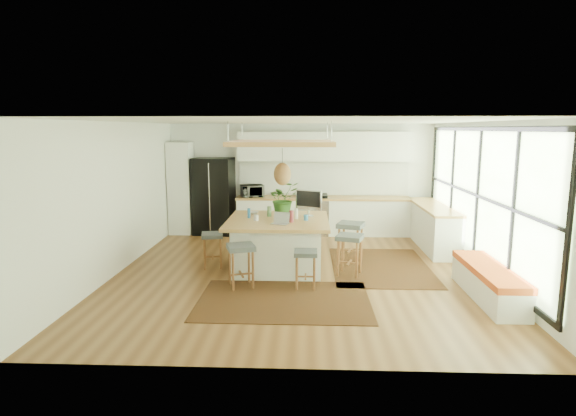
{
  "coord_description": "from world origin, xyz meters",
  "views": [
    {
      "loc": [
        0.17,
        -8.27,
        2.58
      ],
      "look_at": [
        -0.2,
        0.5,
        1.1
      ],
      "focal_mm": 29.47,
      "sensor_mm": 36.0,
      "label": 1
    }
  ],
  "objects_px": {
    "island": "(278,244)",
    "stool_right_front": "(349,256)",
    "island_plant": "(283,202)",
    "fridge": "(214,197)",
    "monitor": "(309,203)",
    "stool_near_right": "(306,267)",
    "stool_right_back": "(350,245)",
    "stool_left_side": "(213,249)",
    "microwave": "(252,190)",
    "stool_near_left": "(241,266)",
    "laptop": "(280,218)"
  },
  "relations": [
    {
      "from": "stool_near_left",
      "to": "stool_right_front",
      "type": "xyz_separation_m",
      "value": [
        1.83,
        0.73,
        0.0
      ]
    },
    {
      "from": "stool_right_front",
      "to": "microwave",
      "type": "bearing_deg",
      "value": 122.82
    },
    {
      "from": "monitor",
      "to": "laptop",
      "type": "bearing_deg",
      "value": -95.1
    },
    {
      "from": "island",
      "to": "microwave",
      "type": "height_order",
      "value": "microwave"
    },
    {
      "from": "stool_right_front",
      "to": "stool_left_side",
      "type": "xyz_separation_m",
      "value": [
        -2.52,
        0.38,
        0.0
      ]
    },
    {
      "from": "fridge",
      "to": "monitor",
      "type": "height_order",
      "value": "fridge"
    },
    {
      "from": "fridge",
      "to": "microwave",
      "type": "distance_m",
      "value": 0.97
    },
    {
      "from": "fridge",
      "to": "island_plant",
      "type": "relative_size",
      "value": 2.92
    },
    {
      "from": "fridge",
      "to": "laptop",
      "type": "bearing_deg",
      "value": -56.64
    },
    {
      "from": "monitor",
      "to": "island_plant",
      "type": "relative_size",
      "value": 0.86
    },
    {
      "from": "stool_near_right",
      "to": "microwave",
      "type": "bearing_deg",
      "value": 108.45
    },
    {
      "from": "island",
      "to": "microwave",
      "type": "xyz_separation_m",
      "value": [
        -0.81,
        2.87,
        0.64
      ]
    },
    {
      "from": "stool_left_side",
      "to": "stool_near_right",
      "type": "bearing_deg",
      "value": -32.4
    },
    {
      "from": "fridge",
      "to": "stool_right_front",
      "type": "relative_size",
      "value": 2.55
    },
    {
      "from": "island",
      "to": "monitor",
      "type": "distance_m",
      "value": 0.97
    },
    {
      "from": "stool_right_back",
      "to": "stool_left_side",
      "type": "xyz_separation_m",
      "value": [
        -2.61,
        -0.41,
        0.0
      ]
    },
    {
      "from": "stool_right_back",
      "to": "stool_right_front",
      "type": "bearing_deg",
      "value": -96.15
    },
    {
      "from": "stool_right_back",
      "to": "stool_left_side",
      "type": "relative_size",
      "value": 1.21
    },
    {
      "from": "stool_right_front",
      "to": "monitor",
      "type": "relative_size",
      "value": 1.34
    },
    {
      "from": "fridge",
      "to": "island_plant",
      "type": "distance_m",
      "value": 3.08
    },
    {
      "from": "fridge",
      "to": "stool_right_back",
      "type": "distance_m",
      "value": 4.05
    },
    {
      "from": "monitor",
      "to": "stool_left_side",
      "type": "bearing_deg",
      "value": -142.23
    },
    {
      "from": "stool_near_right",
      "to": "monitor",
      "type": "xyz_separation_m",
      "value": [
        0.04,
        1.44,
        0.83
      ]
    },
    {
      "from": "stool_near_left",
      "to": "island_plant",
      "type": "height_order",
      "value": "island_plant"
    },
    {
      "from": "microwave",
      "to": "stool_right_back",
      "type": "bearing_deg",
      "value": -66.93
    },
    {
      "from": "stool_right_back",
      "to": "microwave",
      "type": "xyz_separation_m",
      "value": [
        -2.19,
        2.47,
        0.75
      ]
    },
    {
      "from": "stool_left_side",
      "to": "microwave",
      "type": "relative_size",
      "value": 1.23
    },
    {
      "from": "island",
      "to": "stool_left_side",
      "type": "xyz_separation_m",
      "value": [
        -1.23,
        -0.01,
        -0.11
      ]
    },
    {
      "from": "microwave",
      "to": "island_plant",
      "type": "height_order",
      "value": "island_plant"
    },
    {
      "from": "microwave",
      "to": "monitor",
      "type": "bearing_deg",
      "value": -80.17
    },
    {
      "from": "island_plant",
      "to": "island",
      "type": "bearing_deg",
      "value": -99.27
    },
    {
      "from": "stool_left_side",
      "to": "laptop",
      "type": "height_order",
      "value": "laptop"
    },
    {
      "from": "stool_near_right",
      "to": "monitor",
      "type": "height_order",
      "value": "monitor"
    },
    {
      "from": "stool_near_right",
      "to": "microwave",
      "type": "xyz_separation_m",
      "value": [
        -1.33,
        3.99,
        0.75
      ]
    },
    {
      "from": "stool_right_front",
      "to": "island",
      "type": "bearing_deg",
      "value": 163.23
    },
    {
      "from": "microwave",
      "to": "island",
      "type": "bearing_deg",
      "value": -92.71
    },
    {
      "from": "stool_near_left",
      "to": "island_plant",
      "type": "xyz_separation_m",
      "value": [
        0.61,
        1.56,
        0.83
      ]
    },
    {
      "from": "fridge",
      "to": "laptop",
      "type": "xyz_separation_m",
      "value": [
        1.82,
        -3.37,
        0.12
      ]
    },
    {
      "from": "island",
      "to": "stool_right_front",
      "type": "bearing_deg",
      "value": -16.77
    },
    {
      "from": "fridge",
      "to": "stool_right_front",
      "type": "height_order",
      "value": "fridge"
    },
    {
      "from": "island",
      "to": "stool_right_back",
      "type": "distance_m",
      "value": 1.44
    },
    {
      "from": "stool_near_right",
      "to": "monitor",
      "type": "distance_m",
      "value": 1.67
    },
    {
      "from": "fridge",
      "to": "stool_right_back",
      "type": "relative_size",
      "value": 2.36
    },
    {
      "from": "stool_near_left",
      "to": "monitor",
      "type": "xyz_separation_m",
      "value": [
        1.1,
        1.44,
        0.83
      ]
    },
    {
      "from": "laptop",
      "to": "monitor",
      "type": "distance_m",
      "value": 0.95
    },
    {
      "from": "island_plant",
      "to": "laptop",
      "type": "bearing_deg",
      "value": -90.85
    },
    {
      "from": "island_plant",
      "to": "fridge",
      "type": "bearing_deg",
      "value": 126.8
    },
    {
      "from": "island",
      "to": "stool_right_front",
      "type": "relative_size",
      "value": 2.52
    },
    {
      "from": "stool_right_front",
      "to": "island_plant",
      "type": "height_order",
      "value": "island_plant"
    },
    {
      "from": "stool_near_right",
      "to": "laptop",
      "type": "relative_size",
      "value": 2.04
    }
  ]
}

